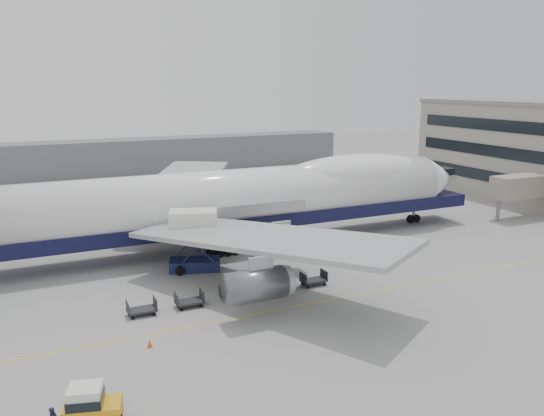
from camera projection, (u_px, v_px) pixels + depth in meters
name	position (u px, v px, depth m)	size (l,w,h in m)	color
ground	(285.00, 280.00, 50.39)	(260.00, 260.00, 0.00)	gray
apron_line	(316.00, 303.00, 45.07)	(60.00, 0.15, 0.01)	gold
hangar	(90.00, 158.00, 107.50)	(110.00, 8.00, 7.00)	slate
airliner	(244.00, 197.00, 59.99)	(67.00, 55.30, 19.98)	white
catering_truck	(194.00, 237.00, 52.35)	(5.48, 4.47, 6.10)	navy
baggage_tug	(90.00, 407.00, 28.85)	(3.36, 2.38, 2.23)	orange
traffic_cone	(150.00, 344.00, 37.40)	(0.37, 0.37, 0.55)	#E63C0C
dolly_0	(142.00, 309.00, 42.54)	(2.30, 1.35, 1.30)	#2D2D30
dolly_1	(189.00, 301.00, 44.14)	(2.30, 1.35, 1.30)	#2D2D30
dolly_2	(234.00, 293.00, 45.74)	(2.30, 1.35, 1.30)	#2D2D30
dolly_3	(275.00, 286.00, 47.33)	(2.30, 1.35, 1.30)	#2D2D30
dolly_4	(314.00, 280.00, 48.93)	(2.30, 1.35, 1.30)	#2D2D30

